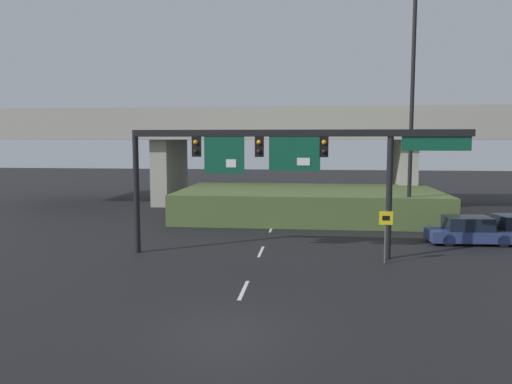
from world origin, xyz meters
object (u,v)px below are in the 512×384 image
highway_light_pole_near (412,106)px  parked_sedan_near_right (469,231)px  speed_limit_sign (386,229)px  signal_gantry (283,154)px

highway_light_pole_near → parked_sedan_near_right: bearing=-59.1°
speed_limit_sign → highway_light_pole_near: bearing=73.3°
speed_limit_sign → parked_sedan_near_right: speed_limit_sign is taller
speed_limit_sign → signal_gantry: bearing=169.1°
speed_limit_sign → parked_sedan_near_right: bearing=43.8°
speed_limit_sign → parked_sedan_near_right: 7.13m
speed_limit_sign → highway_light_pole_near: (2.69, 8.93, 6.00)m
parked_sedan_near_right → speed_limit_sign: bearing=-138.7°
parked_sedan_near_right → highway_light_pole_near: bearing=118.5°
signal_gantry → speed_limit_sign: size_ratio=6.58×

